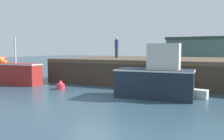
{
  "coord_description": "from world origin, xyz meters",
  "views": [
    {
      "loc": [
        5.8,
        -10.05,
        2.42
      ],
      "look_at": [
        -0.7,
        4.12,
        1.07
      ],
      "focal_mm": 36.76,
      "sensor_mm": 36.0,
      "label": 1
    }
  ],
  "objects_px": {
    "fishing_boat_near_left": "(15,72)",
    "dockworker": "(117,47)",
    "rowboat": "(192,93)",
    "fishing_boat_near_right": "(156,78)",
    "mooring_buoy_foreground": "(61,85)"
  },
  "relations": [
    {
      "from": "fishing_boat_near_right",
      "to": "rowboat",
      "type": "distance_m",
      "value": 2.09
    },
    {
      "from": "dockworker",
      "to": "mooring_buoy_foreground",
      "type": "relative_size",
      "value": 3.03
    },
    {
      "from": "fishing_boat_near_right",
      "to": "dockworker",
      "type": "height_order",
      "value": "dockworker"
    },
    {
      "from": "fishing_boat_near_left",
      "to": "dockworker",
      "type": "distance_m",
      "value": 8.3
    },
    {
      "from": "rowboat",
      "to": "dockworker",
      "type": "bearing_deg",
      "value": 139.38
    },
    {
      "from": "dockworker",
      "to": "mooring_buoy_foreground",
      "type": "height_order",
      "value": "dockworker"
    },
    {
      "from": "fishing_boat_near_right",
      "to": "mooring_buoy_foreground",
      "type": "height_order",
      "value": "fishing_boat_near_right"
    },
    {
      "from": "fishing_boat_near_right",
      "to": "rowboat",
      "type": "height_order",
      "value": "fishing_boat_near_right"
    },
    {
      "from": "rowboat",
      "to": "mooring_buoy_foreground",
      "type": "distance_m",
      "value": 7.73
    },
    {
      "from": "rowboat",
      "to": "mooring_buoy_foreground",
      "type": "bearing_deg",
      "value": -173.83
    },
    {
      "from": "fishing_boat_near_right",
      "to": "mooring_buoy_foreground",
      "type": "relative_size",
      "value": 6.91
    },
    {
      "from": "rowboat",
      "to": "fishing_boat_near_left",
      "type": "bearing_deg",
      "value": -177.91
    },
    {
      "from": "fishing_boat_near_left",
      "to": "rowboat",
      "type": "relative_size",
      "value": 2.55
    },
    {
      "from": "fishing_boat_near_left",
      "to": "dockworker",
      "type": "xyz_separation_m",
      "value": [
        5.17,
        6.24,
        1.81
      ]
    },
    {
      "from": "fishing_boat_near_right",
      "to": "dockworker",
      "type": "bearing_deg",
      "value": 127.1
    }
  ]
}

